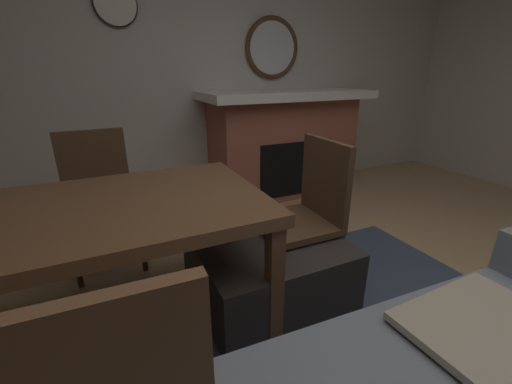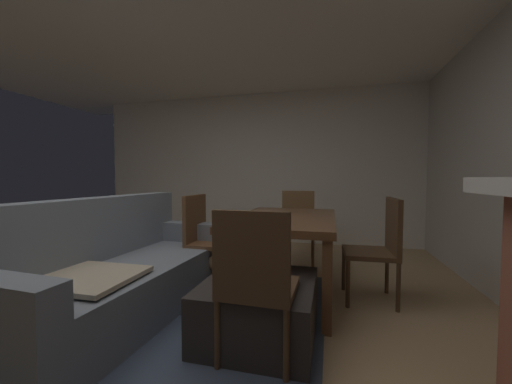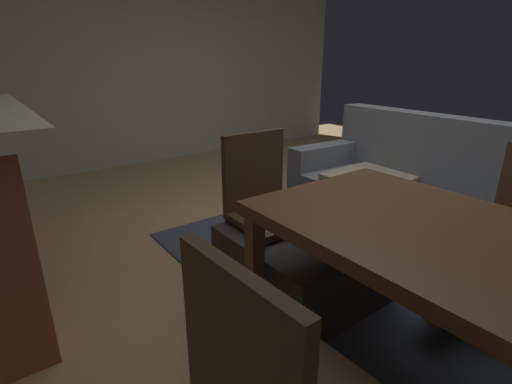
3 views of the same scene
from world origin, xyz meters
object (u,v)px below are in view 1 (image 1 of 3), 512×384
dining_chair_west (309,207)px  small_dog (159,379)px  round_wall_mirror (272,48)px  ottoman_coffee_table (267,270)px  dining_chair_south (99,191)px  fireplace (283,143)px  tv_remote (293,230)px  dining_table (99,222)px  wall_clock (115,4)px

dining_chair_west → small_dog: 1.18m
round_wall_mirror → ottoman_coffee_table: round_wall_mirror is taller
dining_chair_south → fireplace: bearing=-160.1°
tv_remote → dining_chair_south: bearing=-17.7°
ottoman_coffee_table → tv_remote: tv_remote is taller
dining_table → ottoman_coffee_table: bearing=176.3°
ottoman_coffee_table → tv_remote: 0.28m
dining_table → wall_clock: bearing=-100.8°
round_wall_mirror → wall_clock: size_ratio=1.73×
tv_remote → dining_chair_south: dining_chair_south is taller
ottoman_coffee_table → dining_chair_west: bearing=-170.1°
tv_remote → wall_clock: size_ratio=0.45×
ottoman_coffee_table → wall_clock: size_ratio=2.27×
fireplace → round_wall_mirror: round_wall_mirror is taller
small_dog → wall_clock: bearing=-95.3°
dining_chair_west → dining_chair_south: bearing=-36.7°
fireplace → dining_table: (1.85, 1.52, 0.10)m
tv_remote → dining_table: (1.02, -0.03, 0.25)m
tv_remote → dining_table: size_ratio=0.11×
tv_remote → small_dog: 1.03m
ottoman_coffee_table → dining_table: size_ratio=0.54×
dining_chair_south → small_dog: (-0.13, 1.36, -0.35)m
dining_table → dining_chair_south: dining_chair_south is taller
fireplace → small_dog: bearing=49.8°
round_wall_mirror → dining_chair_west: 2.19m
fireplace → dining_table: bearing=39.6°
fireplace → wall_clock: (1.50, -0.29, 1.26)m
dining_chair_west → small_dog: dining_chair_west is taller
tv_remote → wall_clock: 2.42m
fireplace → round_wall_mirror: 1.00m
wall_clock → dining_chair_south: bearing=70.0°
ottoman_coffee_table → small_dog: (0.71, 0.45, -0.02)m
fireplace → dining_chair_west: bearing=65.3°
fireplace → dining_chair_west: fireplace is taller
ottoman_coffee_table → small_dog: ottoman_coffee_table is taller
fireplace → wall_clock: bearing=-10.8°
round_wall_mirror → dining_chair_west: size_ratio=0.67×
round_wall_mirror → tv_remote: size_ratio=3.89×
round_wall_mirror → small_dog: bearing=53.5°
fireplace → round_wall_mirror: (-0.00, -0.29, 0.96)m
dining_table → dining_chair_west: (-1.14, 0.00, -0.14)m
tv_remote → dining_chair_west: dining_chair_west is taller
round_wall_mirror → wall_clock: (1.50, 0.00, 0.30)m
fireplace → small_dog: 2.69m
small_dog → ottoman_coffee_table: bearing=-147.5°
ottoman_coffee_table → wall_clock: (0.49, -1.87, 1.63)m
fireplace → tv_remote: (0.83, 1.56, -0.16)m
fireplace → dining_table: size_ratio=1.17×
dining_table → dining_chair_west: 1.15m
round_wall_mirror → dining_table: bearing=44.5°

